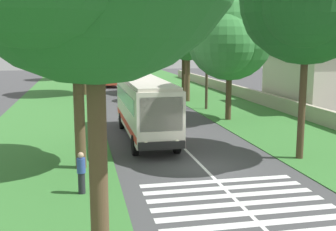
# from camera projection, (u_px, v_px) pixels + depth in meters

# --- Properties ---
(ground) EXTENTS (160.00, 160.00, 0.00)m
(ground) POSITION_uv_depth(u_px,v_px,m) (203.00, 168.00, 20.56)
(ground) COLOR #424244
(grass_verge_left) EXTENTS (120.00, 8.00, 0.04)m
(grass_verge_left) POSITION_uv_depth(u_px,v_px,m) (50.00, 120.00, 33.41)
(grass_verge_left) COLOR #387533
(grass_verge_left) RESTS_ON ground
(grass_verge_right) EXTENTS (120.00, 8.00, 0.04)m
(grass_verge_right) POSITION_uv_depth(u_px,v_px,m) (246.00, 113.00, 36.67)
(grass_verge_right) COLOR #387533
(grass_verge_right) RESTS_ON ground
(centre_line) EXTENTS (110.00, 0.16, 0.01)m
(centre_line) POSITION_uv_depth(u_px,v_px,m) (152.00, 116.00, 35.04)
(centre_line) COLOR silver
(centre_line) RESTS_ON ground
(coach_bus) EXTENTS (11.16, 2.62, 3.73)m
(coach_bus) POSITION_uv_depth(u_px,v_px,m) (145.00, 105.00, 26.53)
(coach_bus) COLOR silver
(coach_bus) RESTS_ON ground
(zebra_crossing) EXTENTS (5.85, 6.80, 0.01)m
(zebra_crossing) POSITION_uv_depth(u_px,v_px,m) (240.00, 204.00, 15.93)
(zebra_crossing) COLOR silver
(zebra_crossing) RESTS_ON ground
(trailing_car_0) EXTENTS (4.30, 1.78, 1.43)m
(trailing_car_0) POSITION_uv_depth(u_px,v_px,m) (155.00, 94.00, 44.78)
(trailing_car_0) COLOR #B21E1E
(trailing_car_0) RESTS_ON ground
(trailing_car_1) EXTENTS (4.30, 1.78, 1.43)m
(trailing_car_1) POSITION_uv_depth(u_px,v_px,m) (145.00, 89.00, 49.71)
(trailing_car_1) COLOR gold
(trailing_car_1) RESTS_ON ground
(trailing_minibus_0) EXTENTS (6.00, 2.14, 2.53)m
(trailing_minibus_0) POSITION_uv_depth(u_px,v_px,m) (111.00, 75.00, 58.91)
(trailing_minibus_0) COLOR #CC4C33
(trailing_minibus_0) RESTS_ON ground
(roadside_tree_left_0) EXTENTS (8.53, 6.97, 11.03)m
(roadside_tree_left_0) POSITION_uv_depth(u_px,v_px,m) (71.00, 11.00, 19.17)
(roadside_tree_left_0) COLOR brown
(roadside_tree_left_0) RESTS_ON grass_verge_left
(roadside_tree_left_2) EXTENTS (8.86, 7.29, 10.96)m
(roadside_tree_left_2) POSITION_uv_depth(u_px,v_px,m) (82.00, 33.00, 48.46)
(roadside_tree_left_2) COLOR brown
(roadside_tree_left_2) RESTS_ON grass_verge_left
(roadside_tree_left_3) EXTENTS (6.61, 5.28, 10.79)m
(roadside_tree_left_3) POSITION_uv_depth(u_px,v_px,m) (76.00, 30.00, 68.07)
(roadside_tree_left_3) COLOR #3D2D1E
(roadside_tree_left_3) RESTS_ON grass_verge_left
(roadside_tree_right_0) EXTENTS (6.11, 5.02, 9.18)m
(roadside_tree_right_0) POSITION_uv_depth(u_px,v_px,m) (186.00, 37.00, 42.96)
(roadside_tree_right_0) COLOR brown
(roadside_tree_right_0) RESTS_ON grass_verge_right
(roadside_tree_right_1) EXTENTS (8.36, 6.63, 9.70)m
(roadside_tree_right_1) POSITION_uv_depth(u_px,v_px,m) (227.00, 40.00, 32.45)
(roadside_tree_right_1) COLOR #4C3826
(roadside_tree_right_1) RESTS_ON grass_verge_right
(roadside_tree_right_2) EXTENTS (8.24, 6.75, 11.58)m
(roadside_tree_right_2) POSITION_uv_depth(u_px,v_px,m) (302.00, 0.00, 21.04)
(roadside_tree_right_2) COLOR #4C3826
(roadside_tree_right_2) RESTS_ON grass_verge_right
(roadside_tree_right_3) EXTENTS (8.02, 6.89, 11.29)m
(roadside_tree_right_3) POSITION_uv_depth(u_px,v_px,m) (182.00, 28.00, 49.62)
(roadside_tree_right_3) COLOR #3D2D1E
(roadside_tree_right_3) RESTS_ON grass_verge_right
(utility_pole) EXTENTS (0.24, 1.40, 8.53)m
(utility_pole) POSITION_uv_depth(u_px,v_px,m) (207.00, 60.00, 37.98)
(utility_pole) COLOR #473828
(utility_pole) RESTS_ON grass_verge_right
(roadside_wall) EXTENTS (70.00, 0.40, 1.20)m
(roadside_wall) POSITION_uv_depth(u_px,v_px,m) (259.00, 98.00, 42.07)
(roadside_wall) COLOR #B2A893
(roadside_wall) RESTS_ON grass_verge_right
(roadside_building) EXTENTS (10.50, 9.57, 5.62)m
(roadside_building) POSITION_uv_depth(u_px,v_px,m) (329.00, 77.00, 39.83)
(roadside_building) COLOR beige
(roadside_building) RESTS_ON ground
(pedestrian) EXTENTS (0.34, 0.34, 1.69)m
(pedestrian) POSITION_uv_depth(u_px,v_px,m) (81.00, 172.00, 16.79)
(pedestrian) COLOR #26262D
(pedestrian) RESTS_ON grass_verge_left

